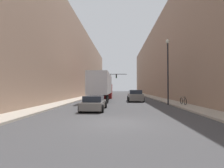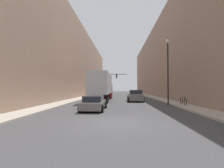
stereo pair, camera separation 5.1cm
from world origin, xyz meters
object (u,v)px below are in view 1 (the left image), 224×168
semi_truck (102,86)px  street_lamp (168,63)px  suv_car (135,96)px  parked_bicycle (183,101)px  sedan_car (94,103)px  traffic_signal_gantry (104,80)px

semi_truck → street_lamp: (8.22, -6.58, 2.51)m
semi_truck → suv_car: bearing=-18.4°
semi_truck → parked_bicycle: 12.41m
semi_truck → sedan_car: bearing=-87.5°
parked_bicycle → traffic_signal_gantry: bearing=114.4°
sedan_car → suv_car: size_ratio=0.99×
semi_truck → suv_car: size_ratio=2.95×
parked_bicycle → sedan_car: bearing=-157.2°
suv_car → traffic_signal_gantry: traffic_signal_gantry is taller
semi_truck → traffic_signal_gantry: traffic_signal_gantry is taller
semi_truck → traffic_signal_gantry: size_ratio=1.76×
sedan_car → suv_car: suv_car is taller
traffic_signal_gantry → suv_car: bearing=-70.6°
suv_car → traffic_signal_gantry: bearing=109.4°
suv_car → sedan_car: bearing=-113.9°
traffic_signal_gantry → parked_bicycle: traffic_signal_gantry is taller
traffic_signal_gantry → parked_bicycle: bearing=-65.6°
traffic_signal_gantry → semi_truck: bearing=-85.9°
semi_truck → parked_bicycle: size_ratio=7.35×
semi_truck → traffic_signal_gantry: (-1.11, 15.52, 1.71)m
sedan_car → suv_car: 10.90m
traffic_signal_gantry → parked_bicycle: 25.86m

